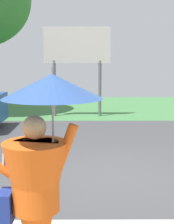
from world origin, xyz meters
TOP-DOWN VIEW (x-y plane):
  - ground_plane at (0.00, 2.95)m, footprint 40.00×22.00m
  - monk_pedestrian at (-0.96, -3.06)m, footprint 1.03×0.91m
  - roadside_billboard at (-0.85, 7.12)m, footprint 2.60×0.12m

SIDE VIEW (x-z plane):
  - ground_plane at x=0.00m, z-range -0.15..0.05m
  - monk_pedestrian at x=-0.96m, z-range 0.00..2.13m
  - roadside_billboard at x=-0.85m, z-range 0.80..4.30m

